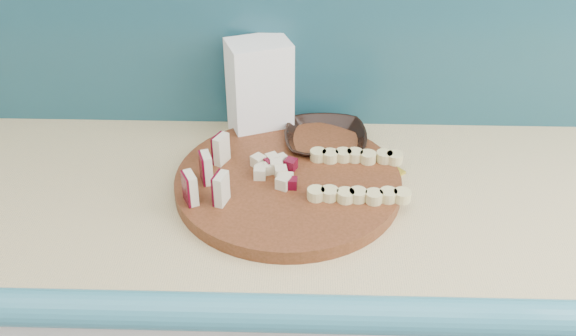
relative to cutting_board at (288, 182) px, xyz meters
The scene contains 8 objects.
backsplash 0.38m from the cutting_board, 116.97° to the left, with size 2.20×0.02×0.50m, color teal.
cutting_board is the anchor object (origin of this frame).
apple_wedges 0.16m from the cutting_board, 166.54° to the right, with size 0.08×0.17×0.06m.
apple_chunks 0.04m from the cutting_board, behind, with size 0.07×0.07×0.02m.
banana_slices 0.13m from the cutting_board, ahead, with size 0.19×0.17×0.02m.
brown_bowl 0.16m from the cutting_board, 62.08° to the left, with size 0.17×0.17×0.04m, color black.
flour_bag 0.24m from the cutting_board, 107.89° to the left, with size 0.13×0.09×0.22m, color white.
banana_peel 0.17m from the cutting_board, 40.14° to the left, with size 0.20×0.16×0.01m.
Camera 1 is at (0.26, 0.52, 1.65)m, focal length 40.00 mm.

